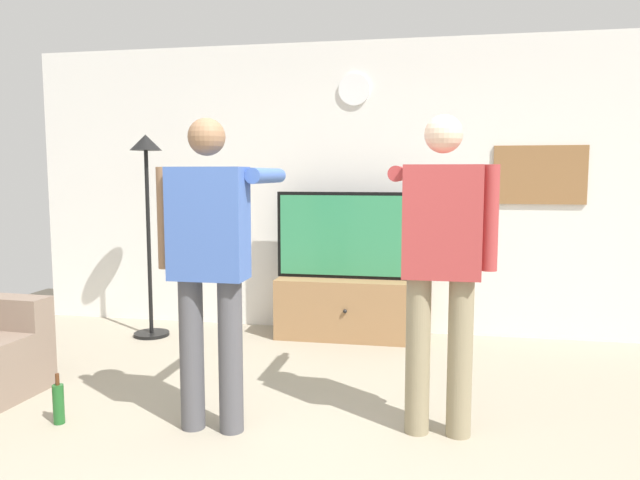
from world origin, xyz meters
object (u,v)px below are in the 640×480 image
object	(u,v)px
person_standing_nearer_lamp	(210,255)
person_standing_nearer_couch	(441,255)
floor_lamp	(147,193)
wall_clock	(354,89)
television	(350,235)
tv_stand	(349,309)
beverage_bottle	(58,403)
framed_picture	(540,175)

from	to	relation	value
person_standing_nearer_lamp	person_standing_nearer_couch	bearing A→B (deg)	8.32
floor_lamp	person_standing_nearer_couch	distance (m)	3.07
wall_clock	person_standing_nearer_couch	size ratio (longest dim) A/B	0.16
television	wall_clock	bearing A→B (deg)	90.00
tv_stand	beverage_bottle	size ratio (longest dim) A/B	4.23
floor_lamp	person_standing_nearer_couch	size ratio (longest dim) A/B	1.02
tv_stand	person_standing_nearer_couch	world-z (taller)	person_standing_nearer_couch
framed_picture	person_standing_nearer_couch	size ratio (longest dim) A/B	0.44
tv_stand	wall_clock	distance (m)	2.01
floor_lamp	beverage_bottle	size ratio (longest dim) A/B	5.96
television	wall_clock	size ratio (longest dim) A/B	4.58
television	wall_clock	xyz separation A→B (m)	(0.00, 0.24, 1.32)
wall_clock	framed_picture	distance (m)	1.83
tv_stand	person_standing_nearer_lamp	size ratio (longest dim) A/B	0.72
wall_clock	beverage_bottle	xyz separation A→B (m)	(-1.43, -2.48, -2.13)
wall_clock	tv_stand	bearing A→B (deg)	-90.00
tv_stand	person_standing_nearer_couch	distance (m)	2.19
tv_stand	framed_picture	bearing A→B (deg)	10.13
framed_picture	person_standing_nearer_couch	world-z (taller)	person_standing_nearer_couch
beverage_bottle	person_standing_nearer_couch	bearing A→B (deg)	7.63
tv_stand	floor_lamp	world-z (taller)	floor_lamp
person_standing_nearer_couch	beverage_bottle	bearing A→B (deg)	-172.37
person_standing_nearer_lamp	wall_clock	bearing A→B (deg)	78.06
floor_lamp	television	bearing A→B (deg)	9.96
wall_clock	beverage_bottle	world-z (taller)	wall_clock
wall_clock	floor_lamp	bearing A→B (deg)	-162.72
television	framed_picture	world-z (taller)	framed_picture
wall_clock	floor_lamp	xyz separation A→B (m)	(-1.80, -0.56, -0.94)
person_standing_nearer_lamp	person_standing_nearer_couch	world-z (taller)	person_standing_nearer_couch
tv_stand	floor_lamp	size ratio (longest dim) A/B	0.71
tv_stand	framed_picture	size ratio (longest dim) A/B	1.64
framed_picture	floor_lamp	distance (m)	3.50
television	person_standing_nearer_lamp	xyz separation A→B (m)	(-0.50, -2.13, 0.09)
floor_lamp	person_standing_nearer_lamp	bearing A→B (deg)	-54.44
framed_picture	floor_lamp	bearing A→B (deg)	-170.71
tv_stand	person_standing_nearer_lamp	world-z (taller)	person_standing_nearer_lamp
framed_picture	beverage_bottle	bearing A→B (deg)	-141.12
framed_picture	beverage_bottle	world-z (taller)	framed_picture
floor_lamp	beverage_bottle	xyz separation A→B (m)	(0.36, -1.92, -1.19)
tv_stand	floor_lamp	xyz separation A→B (m)	(-1.80, -0.27, 1.04)
framed_picture	person_standing_nearer_lamp	distance (m)	3.24
television	wall_clock	world-z (taller)	wall_clock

